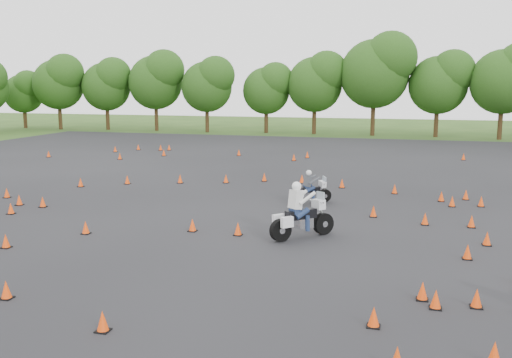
{
  "coord_description": "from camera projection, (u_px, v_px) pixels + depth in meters",
  "views": [
    {
      "loc": [
        6.47,
        -19.97,
        5.38
      ],
      "look_at": [
        0.0,
        4.0,
        1.2
      ],
      "focal_mm": 40.0,
      "sensor_mm": 36.0,
      "label": 1
    }
  ],
  "objects": [
    {
      "name": "rider_white",
      "position": [
        303.0,
        210.0,
        19.89
      ],
      "size": [
        2.4,
        2.42,
        2.01
      ],
      "primitive_type": null,
      "rotation": [
        0.0,
        0.0,
        0.8
      ],
      "color": "silver",
      "rests_on": "ground"
    },
    {
      "name": "ground",
      "position": [
        229.0,
        227.0,
        21.56
      ],
      "size": [
        140.0,
        140.0,
        0.0
      ],
      "primitive_type": "plane",
      "color": "#2D5119",
      "rests_on": "ground"
    },
    {
      "name": "rider_grey",
      "position": [
        310.0,
        186.0,
        25.74
      ],
      "size": [
        2.01,
        1.65,
        1.55
      ],
      "primitive_type": null,
      "rotation": [
        0.0,
        0.0,
        0.61
      ],
      "color": "#414449",
      "rests_on": "ground"
    },
    {
      "name": "asphalt_pad",
      "position": [
        267.0,
        197.0,
        27.28
      ],
      "size": [
        62.0,
        62.0,
        0.0
      ],
      "primitive_type": "plane",
      "color": "black",
      "rests_on": "ground"
    },
    {
      "name": "treeline",
      "position": [
        371.0,
        92.0,
        53.5
      ],
      "size": [
        87.06,
        32.58,
        11.02
      ],
      "color": "#224614",
      "rests_on": "ground"
    },
    {
      "name": "traffic_cones",
      "position": [
        261.0,
        193.0,
        27.04
      ],
      "size": [
        36.13,
        32.45,
        0.45
      ],
      "color": "#FC460A",
      "rests_on": "asphalt_pad"
    }
  ]
}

